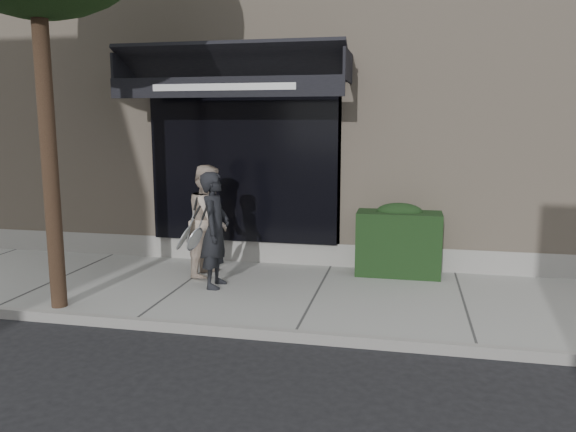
# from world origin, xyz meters

# --- Properties ---
(ground) EXTENTS (80.00, 80.00, 0.00)m
(ground) POSITION_xyz_m (0.00, 0.00, 0.00)
(ground) COLOR black
(ground) RESTS_ON ground
(sidewalk) EXTENTS (20.00, 3.00, 0.12)m
(sidewalk) POSITION_xyz_m (0.00, 0.00, 0.06)
(sidewalk) COLOR gray
(sidewalk) RESTS_ON ground
(curb) EXTENTS (20.00, 0.10, 0.14)m
(curb) POSITION_xyz_m (0.00, -1.55, 0.07)
(curb) COLOR gray
(curb) RESTS_ON ground
(building_facade) EXTENTS (14.30, 8.04, 5.64)m
(building_facade) POSITION_xyz_m (-0.01, 4.96, 2.74)
(building_facade) COLOR tan
(building_facade) RESTS_ON ground
(hedge) EXTENTS (1.30, 0.70, 1.14)m
(hedge) POSITION_xyz_m (1.10, 1.25, 0.66)
(hedge) COLOR black
(hedge) RESTS_ON sidewalk
(pedestrian_front) EXTENTS (0.63, 0.87, 1.68)m
(pedestrian_front) POSITION_xyz_m (-1.49, -0.02, 0.96)
(pedestrian_front) COLOR black
(pedestrian_front) RESTS_ON sidewalk
(pedestrian_back) EXTENTS (0.68, 0.87, 1.74)m
(pedestrian_back) POSITION_xyz_m (-1.79, 0.58, 0.99)
(pedestrian_back) COLOR #C2AD9B
(pedestrian_back) RESTS_ON sidewalk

